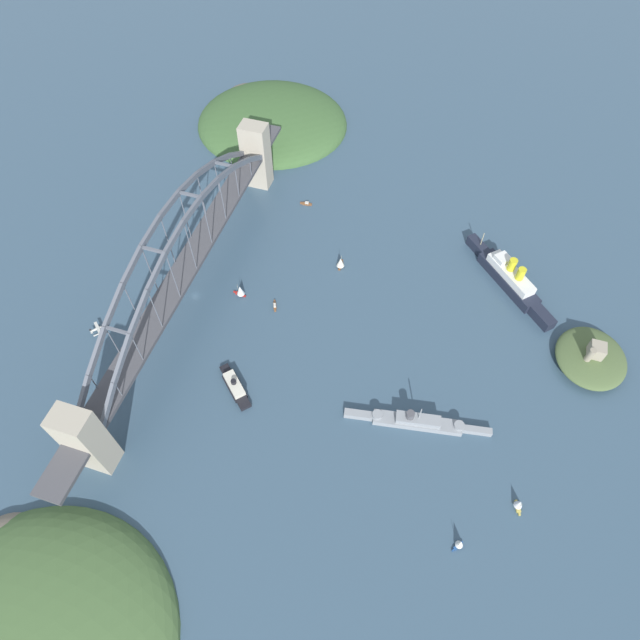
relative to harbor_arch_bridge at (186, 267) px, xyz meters
The scene contains 14 objects.
ground_plane 26.78m from the harbor_arch_bridge, behind, with size 1400.00×1400.00×0.00m, color #385166.
harbor_arch_bridge is the anchor object (origin of this frame).
headland_west_shore 182.17m from the harbor_arch_bridge, behind, with size 113.90×119.69×29.82m.
ocean_liner 194.73m from the harbor_arch_bridge, 110.19° to the left, with size 61.76×60.06×19.89m.
naval_cruiser 154.33m from the harbor_arch_bridge, 73.58° to the left, with size 15.77×76.00×17.18m.
harbor_ferry_steamer 74.88m from the harbor_arch_bridge, 42.97° to the left, with size 24.31×25.58×7.69m.
fort_island_mid_harbor 233.51m from the harbor_arch_bridge, 95.76° to the left, with size 42.24×38.72×16.97m.
seaplane_taxiing_near_bridge 64.21m from the harbor_arch_bridge, 45.59° to the right, with size 8.35×8.52×5.22m.
small_boat_0 35.99m from the harbor_arch_bridge, 108.28° to the left, with size 5.43×8.63×9.43m.
small_boat_1 95.47m from the harbor_arch_bridge, 122.12° to the left, with size 9.05×5.19×8.69m.
small_boat_2 203.04m from the harbor_arch_bridge, 61.43° to the left, with size 6.18×5.20×7.77m.
small_boat_3 108.20m from the harbor_arch_bridge, 157.72° to the left, with size 2.43×8.40×2.38m.
small_boat_4 214.28m from the harbor_arch_bridge, 70.69° to the left, with size 7.23×5.14×7.71m.
small_boat_5 56.44m from the harbor_arch_bridge, 97.74° to the left, with size 8.14×4.26×2.54m.
Camera 1 is at (171.62, 134.37, 261.51)m, focal length 30.36 mm.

